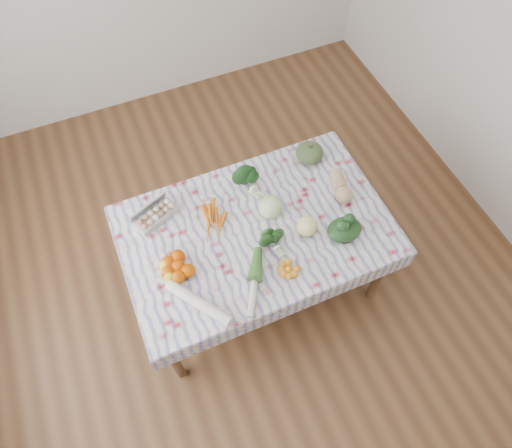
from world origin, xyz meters
The scene contains 16 objects.
ground centered at (0.00, 0.00, 0.00)m, with size 4.50×4.50×0.00m, color brown.
dining_table centered at (0.00, 0.00, 0.68)m, with size 1.60×1.00×0.75m.
tablecloth centered at (0.00, 0.00, 0.76)m, with size 1.66×1.06×0.01m, color silver.
egg_carton centered at (-0.54, 0.31, 0.80)m, with size 0.27×0.11×0.07m, color #B7B7B1.
carrot_bunch centered at (-0.22, 0.14, 0.78)m, with size 0.23×0.20×0.04m, color orange.
kale_bunch centered at (0.09, 0.31, 0.84)m, with size 0.17×0.15×0.15m, color #153C14.
kabocha_squash centered at (0.55, 0.38, 0.82)m, with size 0.19×0.19×0.12m, color #3D532A.
cabbage centered at (0.13, 0.07, 0.84)m, with size 0.15×0.15×0.15m, color #C9E396.
butternut_squash centered at (0.62, 0.05, 0.82)m, with size 0.11×0.24×0.11m, color tan.
orange_cluster centered at (-0.53, -0.08, 0.81)m, with size 0.26×0.26×0.09m, color #D64F00.
broccoli centered at (0.04, -0.15, 0.81)m, with size 0.13×0.13×0.09m, color #1A4116.
mandarin_cluster centered at (0.06, -0.34, 0.79)m, with size 0.15×0.15×0.05m, color orange.
grapefruit centered at (0.28, -0.14, 0.83)m, with size 0.13×0.13×0.13m, color #EBE081.
spinach_bag centered at (0.48, -0.24, 0.81)m, with size 0.22×0.17×0.10m, color black.
daikon centered at (-0.49, -0.33, 0.79)m, with size 0.06×0.06×0.45m, color white.
leek centered at (-0.16, -0.34, 0.78)m, with size 0.04×0.04×0.41m, color beige.
Camera 1 is at (-0.57, -1.33, 3.19)m, focal length 32.00 mm.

